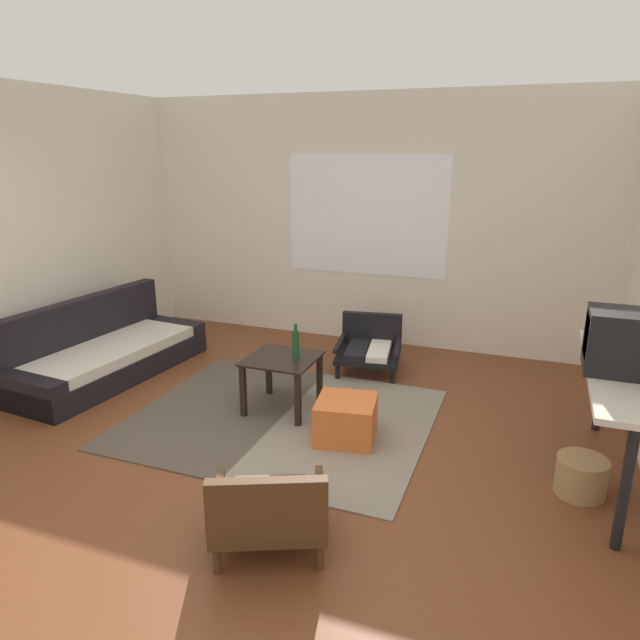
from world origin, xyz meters
name	(u,v)px	position (x,y,z in m)	size (l,w,h in m)	color
ground_plane	(239,469)	(0.00, 0.00, 0.00)	(7.80, 7.80, 0.00)	brown
far_wall_with_window	(368,222)	(0.00, 3.06, 1.35)	(5.60, 0.13, 2.70)	silver
area_rug	(282,418)	(-0.04, 0.81, 0.01)	(2.37, 2.03, 0.01)	#4C4238
couch	(104,353)	(-2.06, 1.07, 0.22)	(0.97, 2.06, 0.73)	black
coffee_table	(282,368)	(-0.11, 0.97, 0.37)	(0.57, 0.56, 0.47)	black
armchair_by_window	(369,346)	(0.31, 2.14, 0.24)	(0.70, 0.71, 0.52)	black
armchair_striped_foreground	(269,510)	(0.56, -0.68, 0.26)	(0.79, 0.75, 0.55)	#472D19
ottoman_orange	(346,420)	(0.56, 0.67, 0.16)	(0.44, 0.44, 0.32)	#D1662D
console_shelf	(619,382)	(2.35, 0.77, 0.70)	(0.41, 1.63, 0.79)	beige
crt_television	(626,342)	(2.35, 0.72, 0.98)	(0.46, 0.36, 0.39)	black
clay_vase	(617,336)	(2.35, 1.13, 0.90)	(0.18, 0.18, 0.31)	#935B38
glass_bottle	(296,345)	(0.02, 0.96, 0.60)	(0.06, 0.06, 0.31)	#194723
wicker_basket	(581,476)	(2.19, 0.52, 0.12)	(0.32, 0.32, 0.25)	#9E7A4C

